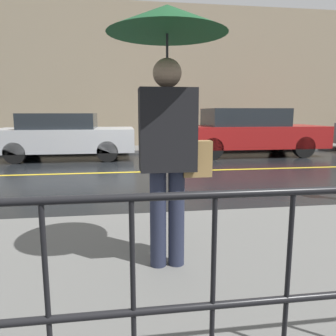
{
  "coord_description": "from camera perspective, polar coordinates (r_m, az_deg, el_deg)",
  "views": [
    {
      "loc": [
        -0.4,
        -7.73,
        1.42
      ],
      "look_at": [
        0.5,
        -1.51,
        0.34
      ],
      "focal_mm": 35.0,
      "sensor_mm": 36.0,
      "label": 1
    }
  ],
  "objects": [
    {
      "name": "railing_foreground",
      "position": [
        1.56,
        7.92,
        -16.93
      ],
      "size": [
        12.0,
        0.04,
        0.98
      ],
      "color": "black",
      "rests_on": "sidewalk_near"
    },
    {
      "name": "lane_marking",
      "position": [
        7.87,
        -5.19,
        -0.68
      ],
      "size": [
        25.2,
        0.12,
        0.01
      ],
      "color": "gold",
      "rests_on": "ground_plane"
    },
    {
      "name": "sidewalk_near",
      "position": [
        2.98,
        0.44,
        -17.56
      ],
      "size": [
        28.0,
        3.06,
        0.11
      ],
      "color": "#60605E",
      "rests_on": "ground_plane"
    },
    {
      "name": "car_red",
      "position": [
        11.16,
        13.66,
        6.19
      ],
      "size": [
        4.78,
        1.92,
        1.53
      ],
      "color": "maroon",
      "rests_on": "ground_plane"
    },
    {
      "name": "building_storefront",
      "position": [
        13.23,
        -6.71,
        15.41
      ],
      "size": [
        28.0,
        0.3,
        5.49
      ],
      "color": "gray",
      "rests_on": "ground_plane"
    },
    {
      "name": "ground_plane",
      "position": [
        7.87,
        -5.19,
        -0.71
      ],
      "size": [
        80.0,
        80.0,
        0.0
      ],
      "primitive_type": "plane",
      "color": "black"
    },
    {
      "name": "car_silver",
      "position": [
        10.5,
        -17.54,
        5.41
      ],
      "size": [
        4.08,
        1.88,
        1.38
      ],
      "color": "#B2B5BA",
      "rests_on": "ground_plane"
    },
    {
      "name": "pedestrian",
      "position": [
        2.69,
        0.0,
        15.89
      ],
      "size": [
        0.95,
        0.95,
        2.13
      ],
      "rotation": [
        0.0,
        0.0,
        3.14
      ],
      "color": "#23283D",
      "rests_on": "sidewalk_near"
    },
    {
      "name": "sidewalk_far",
      "position": [
        12.24,
        -6.33,
        3.25
      ],
      "size": [
        28.0,
        1.7,
        0.11
      ],
      "color": "#60605E",
      "rests_on": "ground_plane"
    }
  ]
}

